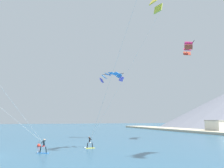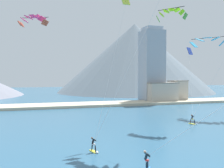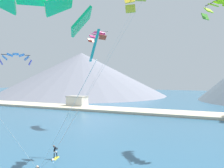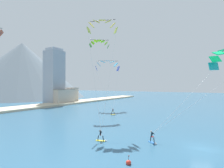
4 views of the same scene
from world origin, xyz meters
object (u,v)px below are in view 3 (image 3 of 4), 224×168
Objects in this scene: parafoil_kite_distant_high_outer at (97,35)px; parafoil_kite_distant_low_drift at (16,58)px; kitesurfer_near_lead at (55,155)px; parafoil_kite_distant_mid_solo at (218,6)px; parafoil_kite_mid_center at (31,19)px.

parafoil_kite_distant_low_drift is (-9.03, -13.68, -5.43)m from parafoil_kite_distant_high_outer.
kitesurfer_near_lead is at bearing -29.26° from parafoil_kite_distant_low_drift.
parafoil_kite_distant_high_outer is 1.19× the size of parafoil_kite_distant_mid_solo.
parafoil_kite_distant_mid_solo is (33.01, 5.01, 6.35)m from parafoil_kite_distant_low_drift.
parafoil_kite_mid_center reaches higher than kitesurfer_near_lead.
kitesurfer_near_lead is at bearing -74.28° from parafoil_kite_distant_high_outer.
parafoil_kite_distant_low_drift is 33.98m from parafoil_kite_distant_mid_solo.
kitesurfer_near_lead is 21.87m from parafoil_kite_distant_low_drift.
parafoil_kite_distant_low_drift is 1.05× the size of parafoil_kite_distant_mid_solo.
parafoil_kite_distant_low_drift is at bearing 150.74° from kitesurfer_near_lead.
parafoil_kite_mid_center is 2.23× the size of parafoil_kite_distant_high_outer.
parafoil_kite_distant_mid_solo is (23.98, -8.67, 0.92)m from parafoil_kite_distant_high_outer.
parafoil_kite_distant_mid_solo is at bearing -19.88° from parafoil_kite_distant_high_outer.
parafoil_kite_mid_center is at bearing -102.97° from parafoil_kite_distant_mid_solo.
kitesurfer_near_lead is 0.38× the size of parafoil_kite_distant_mid_solo.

